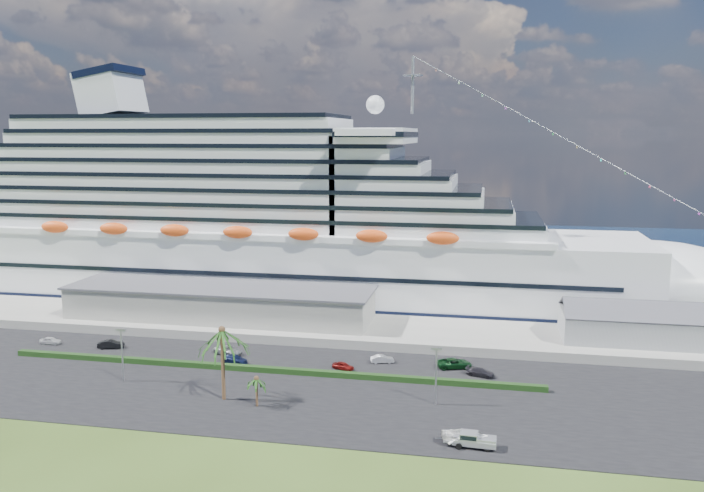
% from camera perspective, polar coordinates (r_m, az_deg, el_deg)
% --- Properties ---
extents(ground, '(420.00, 420.00, 0.00)m').
position_cam_1_polar(ground, '(96.02, -5.78, -13.92)').
color(ground, '#324717').
rests_on(ground, ground).
extents(asphalt_lot, '(140.00, 38.00, 0.12)m').
position_cam_1_polar(asphalt_lot, '(105.79, -4.01, -11.61)').
color(asphalt_lot, black).
rests_on(asphalt_lot, ground).
extents(wharf, '(240.00, 20.00, 1.80)m').
position_cam_1_polar(wharf, '(132.28, -0.71, -6.89)').
color(wharf, gray).
rests_on(wharf, ground).
extents(water, '(420.00, 160.00, 0.02)m').
position_cam_1_polar(water, '(219.17, 4.14, -0.65)').
color(water, black).
rests_on(water, ground).
extents(cruise_ship, '(191.00, 38.00, 54.00)m').
position_cam_1_polar(cruise_ship, '(157.22, -6.61, 1.53)').
color(cruise_ship, silver).
rests_on(cruise_ship, ground).
extents(terminal_building, '(61.00, 15.00, 6.30)m').
position_cam_1_polar(terminal_building, '(138.38, -10.93, -4.57)').
color(terminal_building, gray).
rests_on(terminal_building, wharf).
extents(port_shed, '(24.00, 12.31, 7.37)m').
position_cam_1_polar(port_shed, '(131.25, 22.24, -6.15)').
color(port_shed, gray).
rests_on(port_shed, wharf).
extents(hedge, '(88.00, 1.10, 0.90)m').
position_cam_1_polar(hedge, '(112.32, -7.34, -10.13)').
color(hedge, black).
rests_on(hedge, asphalt_lot).
extents(lamp_post_left, '(1.60, 0.35, 8.27)m').
position_cam_1_polar(lamp_post_left, '(111.86, -18.59, -8.06)').
color(lamp_post_left, gray).
rests_on(lamp_post_left, asphalt_lot).
extents(lamp_post_right, '(1.60, 0.35, 8.27)m').
position_cam_1_polar(lamp_post_right, '(98.02, 7.01, -10.10)').
color(lamp_post_right, gray).
rests_on(lamp_post_right, asphalt_lot).
extents(palm_tall, '(8.82, 8.82, 11.13)m').
position_cam_1_polar(palm_tall, '(99.63, -10.75, -7.54)').
color(palm_tall, '#47301E').
rests_on(palm_tall, ground).
extents(palm_short, '(3.53, 3.53, 4.56)m').
position_cam_1_polar(palm_short, '(98.19, -7.95, -11.12)').
color(palm_short, '#47301E').
rests_on(palm_short, ground).
extents(parked_car_0, '(3.88, 1.78, 1.29)m').
position_cam_1_polar(parked_car_0, '(136.76, -23.76, -7.22)').
color(parked_car_0, silver).
rests_on(parked_car_0, asphalt_lot).
extents(parked_car_1, '(4.77, 2.77, 1.49)m').
position_cam_1_polar(parked_car_1, '(130.32, -19.40, -7.70)').
color(parked_car_1, black).
rests_on(parked_car_1, asphalt_lot).
extents(parked_car_2, '(5.78, 4.04, 1.47)m').
position_cam_1_polar(parked_car_2, '(121.63, -10.26, -8.53)').
color(parked_car_2, gray).
rests_on(parked_car_2, asphalt_lot).
extents(parked_car_3, '(4.99, 3.13, 1.35)m').
position_cam_1_polar(parked_car_3, '(117.19, -9.73, -9.24)').
color(parked_car_3, '#111A3E').
rests_on(parked_car_3, asphalt_lot).
extents(parked_car_4, '(3.88, 2.51, 1.23)m').
position_cam_1_polar(parked_car_4, '(112.49, -0.74, -9.93)').
color(parked_car_4, maroon).
rests_on(parked_car_4, asphalt_lot).
extents(parked_car_5, '(4.08, 2.36, 1.27)m').
position_cam_1_polar(parked_car_5, '(115.73, 2.53, -9.37)').
color(parked_car_5, '#A2A2A9').
rests_on(parked_car_5, asphalt_lot).
extents(parked_car_6, '(6.17, 4.08, 1.58)m').
position_cam_1_polar(parked_car_6, '(114.40, 8.51, -9.61)').
color(parked_car_6, black).
rests_on(parked_car_6, asphalt_lot).
extents(parked_car_7, '(4.85, 3.09, 1.31)m').
position_cam_1_polar(parked_car_7, '(111.39, 10.62, -10.27)').
color(parked_car_7, '#252329').
rests_on(parked_car_7, asphalt_lot).
extents(pickup_truck, '(5.41, 2.25, 1.87)m').
position_cam_1_polar(pickup_truck, '(87.70, 10.07, -15.54)').
color(pickup_truck, black).
rests_on(pickup_truck, asphalt_lot).
extents(boat_trailer, '(6.45, 4.21, 1.85)m').
position_cam_1_polar(boat_trailer, '(87.96, 9.34, -15.30)').
color(boat_trailer, gray).
rests_on(boat_trailer, asphalt_lot).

